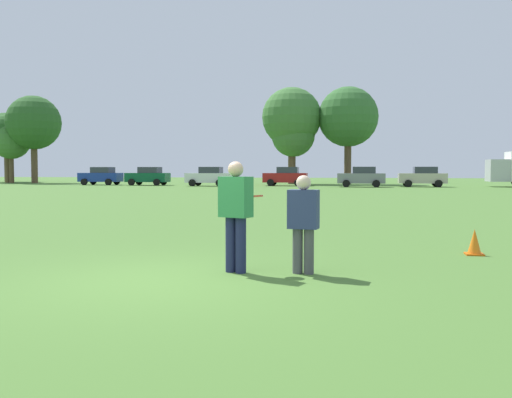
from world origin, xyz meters
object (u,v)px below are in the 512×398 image
object	(u,v)px
traffic_cone	(474,242)
parked_car_mid_right	(286,176)
frisbee	(254,196)
parked_car_center	(209,176)
parked_car_near_right	(362,177)
player_defender	(303,219)
parked_car_far_right	(423,177)
player_thrower	(236,210)
parked_car_mid_left	(148,176)
parked_car_near_left	(101,176)

from	to	relation	value
traffic_cone	parked_car_mid_right	bearing A→B (deg)	101.80
frisbee	traffic_cone	distance (m)	4.45
parked_car_center	parked_car_near_right	distance (m)	14.29
traffic_cone	parked_car_center	distance (m)	43.71
parked_car_center	parked_car_mid_right	distance (m)	7.40
frisbee	parked_car_near_right	bearing A→B (deg)	87.38
player_defender	parked_car_center	bearing A→B (deg)	106.93
frisbee	parked_car_mid_right	world-z (taller)	parked_car_mid_right
parked_car_far_right	frisbee	bearing A→B (deg)	-99.55
player_thrower	player_defender	distance (m)	1.03
player_thrower	frisbee	xyz separation A→B (m)	(0.25, 0.20, 0.20)
parked_car_mid_left	parked_car_far_right	xyz separation A→B (m)	(26.36, -0.35, 0.00)
parked_car_near_left	parked_car_center	world-z (taller)	same
traffic_cone	parked_car_mid_left	size ratio (longest dim) A/B	0.11
parked_car_mid_left	parked_car_far_right	size ratio (longest dim) A/B	1.00
traffic_cone	parked_car_near_left	bearing A→B (deg)	123.30
frisbee	parked_car_center	xyz separation A→B (m)	(-12.33, 42.95, -0.23)
parked_car_mid_right	parked_car_near_right	size ratio (longest dim) A/B	1.00
parked_car_mid_right	parked_car_far_right	distance (m)	12.67
traffic_cone	parked_car_mid_left	bearing A→B (deg)	118.33
parked_car_mid_left	parked_car_mid_right	distance (m)	13.75
parked_car_mid_right	parked_car_near_right	xyz separation A→B (m)	(7.18, -2.44, 0.00)
parked_car_near_left	parked_car_near_right	distance (m)	26.24
parked_car_mid_left	parked_car_near_right	xyz separation A→B (m)	(20.91, -1.72, 0.00)
player_thrower	parked_car_mid_left	size ratio (longest dim) A/B	0.40
frisbee	parked_car_mid_left	world-z (taller)	parked_car_mid_left
traffic_cone	parked_car_center	world-z (taller)	parked_car_center
parked_car_center	parked_car_near_left	bearing A→B (deg)	171.28
frisbee	traffic_cone	size ratio (longest dim) A/B	0.57
player_defender	parked_car_mid_left	xyz separation A→B (m)	(-19.74, 44.43, 0.09)
parked_car_near_left	parked_car_near_right	xyz separation A→B (m)	(26.15, -2.17, 0.00)
parked_car_mid_left	parked_car_near_right	size ratio (longest dim) A/B	1.00
player_thrower	parked_car_mid_left	world-z (taller)	parked_car_mid_left
parked_car_mid_right	parked_car_far_right	bearing A→B (deg)	-4.82
parked_car_mid_left	parked_car_far_right	bearing A→B (deg)	-0.75
traffic_cone	parked_car_mid_left	distance (m)	47.75
parked_car_mid_left	parked_car_near_right	distance (m)	20.98
player_thrower	traffic_cone	size ratio (longest dim) A/B	3.53
parked_car_near_left	parked_car_mid_right	distance (m)	18.98
traffic_cone	parked_car_far_right	world-z (taller)	parked_car_far_right
parked_car_near_left	parked_car_far_right	size ratio (longest dim) A/B	1.00
player_defender	parked_car_far_right	xyz separation A→B (m)	(6.63, 44.09, 0.09)
player_thrower	player_defender	world-z (taller)	player_thrower
parked_car_center	player_thrower	bearing A→B (deg)	-74.36
parked_car_near_left	parked_car_mid_left	xyz separation A→B (m)	(5.24, -0.45, 0.00)
parked_car_center	parked_car_near_right	world-z (taller)	same
player_defender	frisbee	xyz separation A→B (m)	(-0.77, 0.11, 0.33)
traffic_cone	parked_car_mid_left	xyz separation A→B (m)	(-22.66, 42.03, 0.69)
parked_car_mid_right	parked_car_near_right	world-z (taller)	same
traffic_cone	parked_car_far_right	bearing A→B (deg)	84.93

